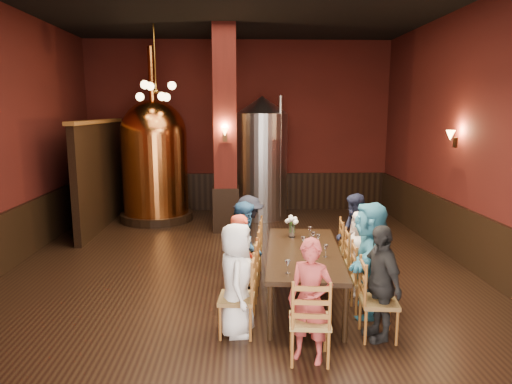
{
  "coord_description": "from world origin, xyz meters",
  "views": [
    {
      "loc": [
        0.01,
        -7.3,
        2.7
      ],
      "look_at": [
        0.28,
        0.2,
        1.34
      ],
      "focal_mm": 32.0,
      "sensor_mm": 36.0,
      "label": 1
    }
  ],
  "objects_px": {
    "steel_vessel": "(262,158)",
    "rose_vase": "(292,223)",
    "person_0": "(236,279)",
    "person_2": "(245,247)",
    "dining_table": "(304,255)",
    "copper_kettle": "(155,159)",
    "person_1": "(241,263)"
  },
  "relations": [
    {
      "from": "person_0",
      "to": "rose_vase",
      "type": "distance_m",
      "value": 1.85
    },
    {
      "from": "person_2",
      "to": "copper_kettle",
      "type": "bearing_deg",
      "value": 33.55
    },
    {
      "from": "steel_vessel",
      "to": "rose_vase",
      "type": "distance_m",
      "value": 4.57
    },
    {
      "from": "steel_vessel",
      "to": "person_0",
      "type": "bearing_deg",
      "value": -95.64
    },
    {
      "from": "dining_table",
      "to": "copper_kettle",
      "type": "xyz_separation_m",
      "value": [
        -2.96,
        5.02,
        0.83
      ]
    },
    {
      "from": "steel_vessel",
      "to": "rose_vase",
      "type": "height_order",
      "value": "steel_vessel"
    },
    {
      "from": "dining_table",
      "to": "rose_vase",
      "type": "bearing_deg",
      "value": 102.48
    },
    {
      "from": "dining_table",
      "to": "person_0",
      "type": "bearing_deg",
      "value": -130.36
    },
    {
      "from": "dining_table",
      "to": "rose_vase",
      "type": "xyz_separation_m",
      "value": [
        -0.09,
        0.7,
        0.29
      ]
    },
    {
      "from": "person_0",
      "to": "rose_vase",
      "type": "xyz_separation_m",
      "value": [
        0.85,
        1.62,
        0.28
      ]
    },
    {
      "from": "person_0",
      "to": "person_1",
      "type": "relative_size",
      "value": 1.03
    },
    {
      "from": "copper_kettle",
      "to": "dining_table",
      "type": "bearing_deg",
      "value": -59.5
    },
    {
      "from": "rose_vase",
      "to": "person_1",
      "type": "bearing_deg",
      "value": -129.68
    },
    {
      "from": "steel_vessel",
      "to": "copper_kettle",
      "type": "bearing_deg",
      "value": -175.45
    },
    {
      "from": "person_2",
      "to": "copper_kettle",
      "type": "relative_size",
      "value": 0.33
    },
    {
      "from": "steel_vessel",
      "to": "rose_vase",
      "type": "xyz_separation_m",
      "value": [
        0.25,
        -4.53,
        -0.54
      ]
    },
    {
      "from": "dining_table",
      "to": "person_0",
      "type": "distance_m",
      "value": 1.31
    },
    {
      "from": "person_1",
      "to": "person_0",
      "type": "bearing_deg",
      "value": 160.23
    },
    {
      "from": "person_1",
      "to": "rose_vase",
      "type": "bearing_deg",
      "value": -54.06
    },
    {
      "from": "steel_vessel",
      "to": "person_2",
      "type": "bearing_deg",
      "value": -95.71
    },
    {
      "from": "copper_kettle",
      "to": "rose_vase",
      "type": "height_order",
      "value": "copper_kettle"
    },
    {
      "from": "person_1",
      "to": "rose_vase",
      "type": "height_order",
      "value": "person_1"
    },
    {
      "from": "person_2",
      "to": "rose_vase",
      "type": "relative_size",
      "value": 3.97
    },
    {
      "from": "person_2",
      "to": "person_1",
      "type": "bearing_deg",
      "value": -176.77
    },
    {
      "from": "person_0",
      "to": "person_2",
      "type": "height_order",
      "value": "person_0"
    },
    {
      "from": "person_0",
      "to": "steel_vessel",
      "type": "bearing_deg",
      "value": -5.94
    },
    {
      "from": "copper_kettle",
      "to": "steel_vessel",
      "type": "height_order",
      "value": "copper_kettle"
    },
    {
      "from": "dining_table",
      "to": "rose_vase",
      "type": "relative_size",
      "value": 7.14
    },
    {
      "from": "person_0",
      "to": "copper_kettle",
      "type": "relative_size",
      "value": 0.33
    },
    {
      "from": "dining_table",
      "to": "steel_vessel",
      "type": "height_order",
      "value": "steel_vessel"
    },
    {
      "from": "dining_table",
      "to": "person_2",
      "type": "height_order",
      "value": "person_2"
    },
    {
      "from": "dining_table",
      "to": "person_2",
      "type": "distance_m",
      "value": 0.91
    }
  ]
}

